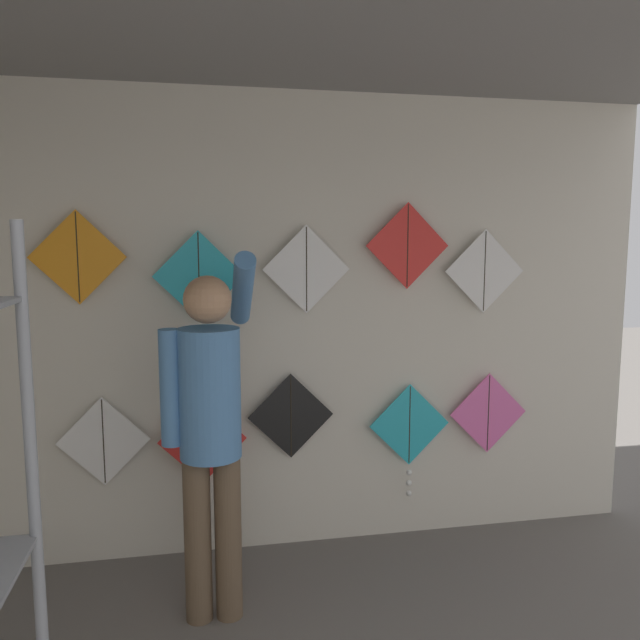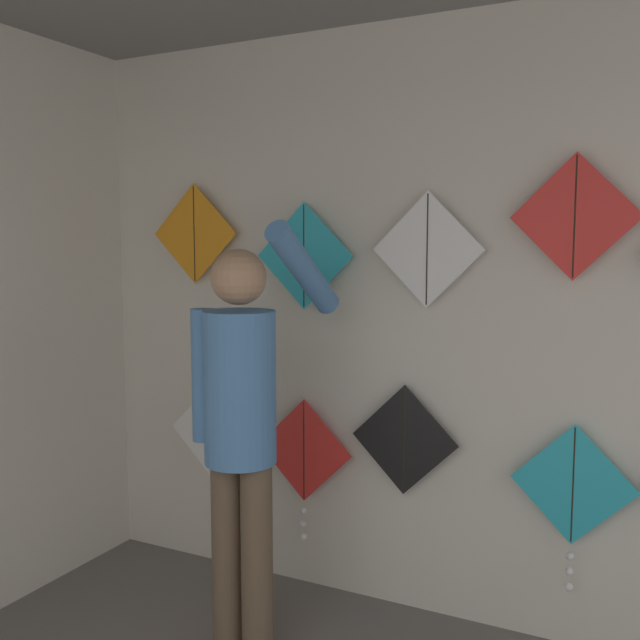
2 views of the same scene
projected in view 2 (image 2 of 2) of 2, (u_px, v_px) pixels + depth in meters
back_panel at (426, 324)px, 3.36m from camera, size 4.46×0.06×2.80m
shopkeeper at (242, 416)px, 3.00m from camera, size 0.48×0.65×1.87m
kite_0 at (212, 431)px, 3.87m from camera, size 0.53×0.01×0.53m
kite_1 at (304, 458)px, 3.63m from camera, size 0.53×0.04×0.74m
kite_2 at (404, 440)px, 3.37m from camera, size 0.53×0.01×0.53m
kite_3 at (573, 494)px, 3.04m from camera, size 0.53×0.04×0.74m
kite_5 at (195, 234)px, 3.80m from camera, size 0.53×0.01×0.53m
kite_6 at (304, 256)px, 3.51m from camera, size 0.53×0.01×0.53m
kite_7 at (427, 250)px, 3.23m from camera, size 0.53×0.01×0.53m
kite_8 at (575, 217)px, 2.93m from camera, size 0.53×0.01×0.53m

